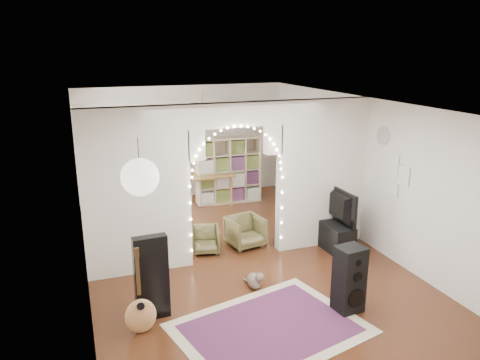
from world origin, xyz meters
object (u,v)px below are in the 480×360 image
object	(u,v)px
floor_speaker	(349,279)
bookcase	(228,170)
dining_chair_right	(205,240)
dining_table	(205,176)
dining_chair_left	(245,232)
media_console	(332,234)
acoustic_guitar	(140,302)

from	to	relation	value
floor_speaker	bookcase	world-z (taller)	bookcase
bookcase	dining_chair_right	distance (m)	2.93
dining_table	dining_chair_left	world-z (taller)	dining_table
media_console	dining_table	distance (m)	3.51
media_console	floor_speaker	bearing A→B (deg)	-115.45
floor_speaker	dining_table	xyz separation A→B (m)	(-0.59, 5.11, 0.21)
bookcase	dining_chair_left	distance (m)	2.66
acoustic_guitar	floor_speaker	bearing A→B (deg)	-9.12
floor_speaker	dining_chair_right	size ratio (longest dim) A/B	1.87
dining_table	dining_chair_right	distance (m)	2.69
dining_table	floor_speaker	bearing A→B (deg)	-86.12
dining_chair_left	dining_chair_right	world-z (taller)	dining_chair_left
dining_chair_left	bookcase	bearing A→B (deg)	67.99
dining_table	dining_chair_left	distance (m)	2.58
acoustic_guitar	media_console	size ratio (longest dim) A/B	1.01
dining_table	acoustic_guitar	bearing A→B (deg)	-118.01
bookcase	acoustic_guitar	bearing A→B (deg)	-117.34
acoustic_guitar	floor_speaker	xyz separation A→B (m)	(2.80, -0.44, 0.03)
dining_chair_left	dining_chair_right	bearing A→B (deg)	169.91
floor_speaker	media_console	bearing A→B (deg)	57.93
dining_table	dining_chair_left	size ratio (longest dim) A/B	1.99
acoustic_guitar	dining_chair_right	distance (m)	2.59
acoustic_guitar	bookcase	bearing A→B (deg)	59.19
acoustic_guitar	dining_table	distance (m)	5.17
dining_table	dining_chair_left	xyz separation A→B (m)	(0.03, -2.55, -0.40)
floor_speaker	media_console	world-z (taller)	floor_speaker
acoustic_guitar	dining_table	world-z (taller)	acoustic_guitar
dining_chair_right	dining_chair_left	bearing A→B (deg)	13.03
dining_table	dining_chair_right	size ratio (longest dim) A/B	2.43
acoustic_guitar	floor_speaker	distance (m)	2.83
dining_table	dining_chair_right	xyz separation A→B (m)	(-0.74, -2.55, -0.45)
acoustic_guitar	dining_chair_right	bearing A→B (deg)	55.22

